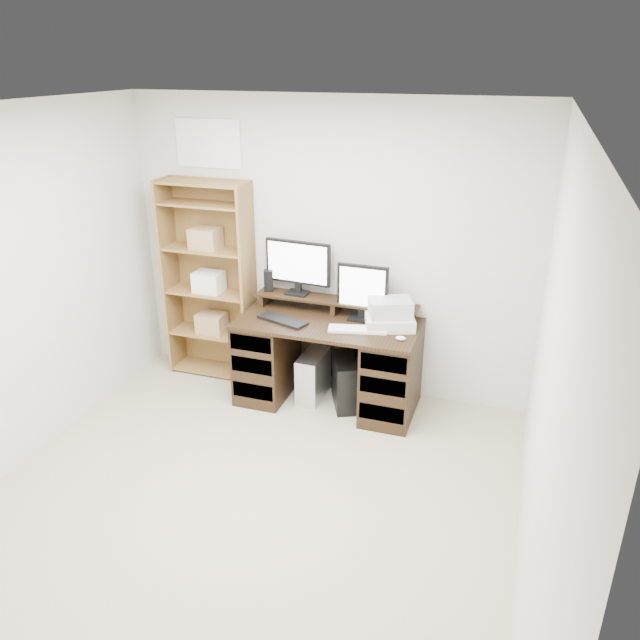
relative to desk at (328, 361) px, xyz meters
The scene contains 14 objects.
room 1.86m from the desk, 94.15° to the right, with size 3.54×4.04×2.54m.
desk is the anchor object (origin of this frame).
riser_shelf 0.50m from the desk, 90.00° to the left, with size 1.40×0.22×0.12m.
monitor_wide 0.86m from the desk, 144.90° to the left, with size 0.59×0.16×0.46m.
monitor_small 0.68m from the desk, 31.68° to the left, with size 0.42×0.16×0.46m.
speaker 0.87m from the desk, 160.26° to the left, with size 0.08×0.08×0.19m, color black.
keyboard_black 0.53m from the desk, 161.74° to the right, with size 0.44×0.15×0.02m, color black.
keyboard_white 0.47m from the desk, 19.86° to the right, with size 0.46×0.14×0.02m, color silver.
mouse 0.76m from the desk, 14.64° to the right, with size 0.08×0.05×0.03m, color white.
printer 0.65m from the desk, ahead, with size 0.38×0.29×0.10m, color beige.
basket 0.73m from the desk, ahead, with size 0.33×0.24×0.14m, color #A6AAB1.
tower_silver 0.23m from the desk, 167.10° to the left, with size 0.18×0.41×0.41m, color silver.
tower_black 0.23m from the desk, ahead, with size 0.34×0.46×0.43m.
bookshelf 1.31m from the desk, 169.81° to the left, with size 0.80×0.30×1.80m.
Camera 1 is at (1.55, -2.83, 2.76)m, focal length 35.00 mm.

